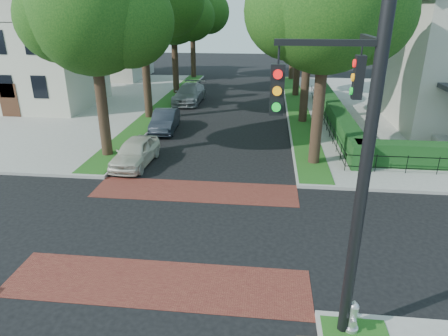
{
  "coord_description": "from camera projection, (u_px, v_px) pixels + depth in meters",
  "views": [
    {
      "loc": [
        3.03,
        -12.55,
        7.56
      ],
      "look_at": [
        1.4,
        2.12,
        1.6
      ],
      "focal_mm": 32.0,
      "sensor_mm": 36.0,
      "label": 1
    }
  ],
  "objects": [
    {
      "name": "parked_car_front",
      "position": [
        135.0,
        152.0,
        20.39
      ],
      "size": [
        1.84,
        4.14,
        1.38
      ],
      "primitive_type": "imported",
      "rotation": [
        0.0,
        0.0,
        -0.05
      ],
      "color": "beige",
      "rests_on": "ground"
    },
    {
      "name": "grass_strip_ne",
      "position": [
        297.0,
        107.0,
        31.7
      ],
      "size": [
        1.6,
        29.8,
        0.02
      ],
      "primitive_type": "cube",
      "color": "#1B4E16",
      "rests_on": "sidewalk_ne"
    },
    {
      "name": "crosswalk_far",
      "position": [
        195.0,
        191.0,
        17.66
      ],
      "size": [
        9.0,
        2.2,
        0.01
      ],
      "primitive_type": "cube",
      "color": "maroon",
      "rests_on": "ground"
    },
    {
      "name": "fire_hydrant",
      "position": [
        352.0,
        317.0,
        9.71
      ],
      "size": [
        0.47,
        0.49,
        0.87
      ],
      "rotation": [
        0.0,
        0.0,
        0.36
      ],
      "color": "silver",
      "rests_on": "sidewalk_se"
    },
    {
      "name": "ground",
      "position": [
        180.0,
        228.0,
        14.71
      ],
      "size": [
        120.0,
        120.0,
        0.0
      ],
      "primitive_type": "plane",
      "color": "black",
      "rests_on": "ground"
    },
    {
      "name": "tree_left_back",
      "position": [
        193.0,
        9.0,
        43.12
      ],
      "size": [
        7.75,
        6.66,
        10.44
      ],
      "color": "black",
      "rests_on": "sidewalk_nw"
    },
    {
      "name": "hedge_main_road",
      "position": [
        335.0,
        114.0,
        27.47
      ],
      "size": [
        1.0,
        18.0,
        1.2
      ],
      "primitive_type": "cube",
      "color": "#153F17",
      "rests_on": "sidewalk_ne"
    },
    {
      "name": "tree_right_far",
      "position": [
        302.0,
        16.0,
        33.88
      ],
      "size": [
        7.25,
        6.23,
        9.74
      ],
      "color": "black",
      "rests_on": "sidewalk_ne"
    },
    {
      "name": "fence_main_road",
      "position": [
        323.0,
        116.0,
        27.61
      ],
      "size": [
        0.06,
        18.0,
        0.9
      ],
      "primitive_type": null,
      "color": "black",
      "rests_on": "sidewalk_ne"
    },
    {
      "name": "tree_left_near",
      "position": [
        96.0,
        14.0,
        19.2
      ],
      "size": [
        7.5,
        6.45,
        10.2
      ],
      "color": "black",
      "rests_on": "sidewalk_nw"
    },
    {
      "name": "crosswalk_near",
      "position": [
        157.0,
        283.0,
        11.76
      ],
      "size": [
        9.0,
        2.2,
        0.01
      ],
      "primitive_type": "cube",
      "color": "maroon",
      "rests_on": "ground"
    },
    {
      "name": "house_left_far",
      "position": [
        101.0,
        32.0,
        43.89
      ],
      "size": [
        10.0,
        9.0,
        10.14
      ],
      "color": "#B7B5A4",
      "rests_on": "sidewalk_nw"
    },
    {
      "name": "house_left_near",
      "position": [
        31.0,
        42.0,
        30.99
      ],
      "size": [
        10.0,
        9.0,
        10.14
      ],
      "color": "beige",
      "rests_on": "sidewalk_nw"
    },
    {
      "name": "sidewalk_nw",
      "position": [
        4.0,
        101.0,
        34.18
      ],
      "size": [
        30.0,
        30.0,
        0.15
      ],
      "primitive_type": "cube",
      "color": "gray",
      "rests_on": "ground"
    },
    {
      "name": "traffic_signal",
      "position": [
        354.0,
        154.0,
        8.38
      ],
      "size": [
        2.17,
        2.0,
        8.0
      ],
      "color": "black",
      "rests_on": "sidewalk_se"
    },
    {
      "name": "tree_right_near",
      "position": [
        329.0,
        6.0,
        17.95
      ],
      "size": [
        7.75,
        6.67,
        10.66
      ],
      "color": "black",
      "rests_on": "sidewalk_ne"
    },
    {
      "name": "tree_right_back",
      "position": [
        296.0,
        10.0,
        42.04
      ],
      "size": [
        7.5,
        6.45,
        10.2
      ],
      "color": "black",
      "rests_on": "sidewalk_ne"
    },
    {
      "name": "parked_car_rear",
      "position": [
        189.0,
        94.0,
        33.76
      ],
      "size": [
        2.3,
        5.36,
        1.54
      ],
      "primitive_type": "imported",
      "rotation": [
        0.0,
        0.0,
        -0.03
      ],
      "color": "gray",
      "rests_on": "ground"
    },
    {
      "name": "tree_left_far",
      "position": [
        175.0,
        13.0,
        34.91
      ],
      "size": [
        7.0,
        6.02,
        9.86
      ],
      "color": "black",
      "rests_on": "sidewalk_nw"
    },
    {
      "name": "grass_strip_nw",
      "position": [
        165.0,
        104.0,
        32.8
      ],
      "size": [
        1.6,
        29.8,
        0.02
      ],
      "primitive_type": "cube",
      "color": "#1B4E16",
      "rests_on": "sidewalk_nw"
    },
    {
      "name": "tree_right_mid",
      "position": [
        313.0,
        0.0,
        25.2
      ],
      "size": [
        8.25,
        7.09,
        11.22
      ],
      "color": "black",
      "rests_on": "sidewalk_ne"
    },
    {
      "name": "parked_car_middle",
      "position": [
        165.0,
        121.0,
        26.03
      ],
      "size": [
        1.74,
        4.22,
        1.36
      ],
      "primitive_type": "imported",
      "rotation": [
        0.0,
        0.0,
        0.07
      ],
      "color": "#1E242D",
      "rests_on": "ground"
    }
  ]
}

